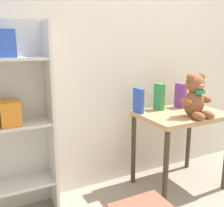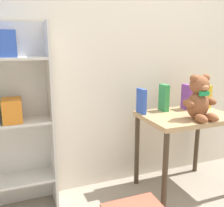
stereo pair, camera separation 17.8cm
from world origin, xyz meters
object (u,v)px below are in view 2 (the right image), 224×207
(book_standing_yellow, at_px, (205,96))
(book_standing_blue, at_px, (141,101))
(book_standing_green, at_px, (164,98))
(display_table, at_px, (185,126))
(book_standing_purple, at_px, (187,97))
(teddy_bear, at_px, (199,99))

(book_standing_yellow, bearing_deg, book_standing_blue, -178.09)
(book_standing_green, relative_size, book_standing_yellow, 1.11)
(display_table, height_order, book_standing_purple, book_standing_purple)
(book_standing_yellow, bearing_deg, display_table, -151.21)
(book_standing_green, bearing_deg, book_standing_purple, -7.02)
(book_standing_blue, bearing_deg, display_table, -29.11)
(teddy_bear, height_order, book_standing_green, teddy_bear)
(book_standing_purple, bearing_deg, book_standing_blue, 175.98)
(teddy_bear, xyz_separation_m, book_standing_purple, (0.10, 0.28, -0.04))
(teddy_bear, height_order, book_standing_blue, teddy_bear)
(book_standing_green, bearing_deg, teddy_bear, -71.24)
(display_table, height_order, book_standing_blue, book_standing_blue)
(book_standing_blue, relative_size, book_standing_purple, 0.93)
(display_table, xyz_separation_m, book_standing_blue, (-0.32, 0.16, 0.20))
(teddy_bear, xyz_separation_m, book_standing_green, (-0.11, 0.30, -0.04))
(teddy_bear, relative_size, book_standing_green, 1.49)
(teddy_bear, xyz_separation_m, book_standing_yellow, (0.32, 0.30, -0.05))
(display_table, relative_size, book_standing_yellow, 3.46)
(book_standing_blue, bearing_deg, book_standing_green, -0.98)
(book_standing_blue, distance_m, book_standing_yellow, 0.64)
(display_table, height_order, teddy_bear, teddy_bear)
(display_table, distance_m, book_standing_green, 0.29)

